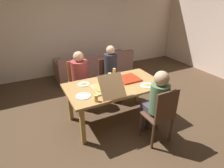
{
  "coord_description": "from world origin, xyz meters",
  "views": [
    {
      "loc": [
        -1.41,
        -2.69,
        2.24
      ],
      "look_at": [
        0.0,
        0.1,
        0.72
      ],
      "focal_mm": 29.96,
      "sensor_mm": 36.0,
      "label": 1
    }
  ],
  "objects_px": {
    "person_0": "(81,74)",
    "pizza_box_1": "(129,79)",
    "person_2": "(157,100)",
    "plate_2": "(84,84)",
    "plate_0": "(83,96)",
    "drinking_glass_1": "(114,72)",
    "person_1": "(112,69)",
    "drinking_glass_0": "(96,98)",
    "drinking_glass_2": "(110,76)",
    "dining_table": "(114,89)",
    "plate_1": "(147,85)",
    "chair_1": "(109,75)",
    "pizza_box_0": "(105,88)",
    "chair_0": "(79,81)",
    "chair_2": "(161,115)",
    "couch": "(95,68)"
  },
  "relations": [
    {
      "from": "person_0",
      "to": "drinking_glass_2",
      "type": "height_order",
      "value": "person_0"
    },
    {
      "from": "dining_table",
      "to": "plate_1",
      "type": "bearing_deg",
      "value": -30.55
    },
    {
      "from": "plate_1",
      "to": "chair_2",
      "type": "bearing_deg",
      "value": -104.64
    },
    {
      "from": "chair_0",
      "to": "pizza_box_0",
      "type": "xyz_separation_m",
      "value": [
        0.13,
        -1.08,
        0.29
      ]
    },
    {
      "from": "person_2",
      "to": "plate_0",
      "type": "bearing_deg",
      "value": 148.88
    },
    {
      "from": "person_2",
      "to": "plate_2",
      "type": "distance_m",
      "value": 1.33
    },
    {
      "from": "plate_0",
      "to": "plate_1",
      "type": "height_order",
      "value": "plate_1"
    },
    {
      "from": "chair_2",
      "to": "drinking_glass_0",
      "type": "height_order",
      "value": "chair_2"
    },
    {
      "from": "drinking_glass_1",
      "to": "chair_0",
      "type": "bearing_deg",
      "value": 135.1
    },
    {
      "from": "dining_table",
      "to": "chair_0",
      "type": "bearing_deg",
      "value": 111.19
    },
    {
      "from": "person_2",
      "to": "plate_2",
      "type": "bearing_deg",
      "value": 129.88
    },
    {
      "from": "pizza_box_0",
      "to": "chair_0",
      "type": "bearing_deg",
      "value": 97.03
    },
    {
      "from": "drinking_glass_1",
      "to": "drinking_glass_2",
      "type": "distance_m",
      "value": 0.16
    },
    {
      "from": "person_0",
      "to": "pizza_box_1",
      "type": "xyz_separation_m",
      "value": [
        0.72,
        -0.74,
        0.05
      ]
    },
    {
      "from": "dining_table",
      "to": "chair_1",
      "type": "height_order",
      "value": "chair_1"
    },
    {
      "from": "chair_0",
      "to": "plate_1",
      "type": "height_order",
      "value": "chair_0"
    },
    {
      "from": "person_2",
      "to": "plate_1",
      "type": "height_order",
      "value": "person_2"
    },
    {
      "from": "plate_0",
      "to": "couch",
      "type": "relative_size",
      "value": 0.11
    },
    {
      "from": "person_1",
      "to": "chair_0",
      "type": "bearing_deg",
      "value": 167.04
    },
    {
      "from": "chair_0",
      "to": "person_1",
      "type": "distance_m",
      "value": 0.78
    },
    {
      "from": "drinking_glass_0",
      "to": "drinking_glass_2",
      "type": "relative_size",
      "value": 1.02
    },
    {
      "from": "dining_table",
      "to": "person_2",
      "type": "height_order",
      "value": "person_2"
    },
    {
      "from": "dining_table",
      "to": "couch",
      "type": "height_order",
      "value": "couch"
    },
    {
      "from": "dining_table",
      "to": "pizza_box_1",
      "type": "height_order",
      "value": "pizza_box_1"
    },
    {
      "from": "dining_table",
      "to": "couch",
      "type": "distance_m",
      "value": 2.21
    },
    {
      "from": "chair_2",
      "to": "pizza_box_0",
      "type": "distance_m",
      "value": 1.01
    },
    {
      "from": "dining_table",
      "to": "person_1",
      "type": "xyz_separation_m",
      "value": [
        0.35,
        0.79,
        0.05
      ]
    },
    {
      "from": "drinking_glass_1",
      "to": "person_1",
      "type": "bearing_deg",
      "value": 68.71
    },
    {
      "from": "dining_table",
      "to": "drinking_glass_2",
      "type": "distance_m",
      "value": 0.34
    },
    {
      "from": "chair_0",
      "to": "couch",
      "type": "relative_size",
      "value": 0.43
    },
    {
      "from": "plate_0",
      "to": "plate_2",
      "type": "distance_m",
      "value": 0.44
    },
    {
      "from": "chair_2",
      "to": "person_2",
      "type": "bearing_deg",
      "value": 90.0
    },
    {
      "from": "chair_0",
      "to": "plate_1",
      "type": "bearing_deg",
      "value": -55.05
    },
    {
      "from": "plate_0",
      "to": "drinking_glass_2",
      "type": "distance_m",
      "value": 0.84
    },
    {
      "from": "person_1",
      "to": "plate_0",
      "type": "bearing_deg",
      "value": -136.7
    },
    {
      "from": "chair_0",
      "to": "person_2",
      "type": "bearing_deg",
      "value": -66.98
    },
    {
      "from": "plate_1",
      "to": "plate_2",
      "type": "xyz_separation_m",
      "value": [
        -1.0,
        0.57,
        0.0
      ]
    },
    {
      "from": "chair_2",
      "to": "person_2",
      "type": "relative_size",
      "value": 0.8
    },
    {
      "from": "person_0",
      "to": "pizza_box_0",
      "type": "distance_m",
      "value": 0.96
    },
    {
      "from": "person_2",
      "to": "drinking_glass_0",
      "type": "height_order",
      "value": "person_2"
    },
    {
      "from": "chair_1",
      "to": "plate_2",
      "type": "xyz_separation_m",
      "value": [
        -0.85,
        -0.68,
        0.25
      ]
    },
    {
      "from": "plate_2",
      "to": "drinking_glass_0",
      "type": "distance_m",
      "value": 0.65
    },
    {
      "from": "drinking_glass_0",
      "to": "drinking_glass_1",
      "type": "xyz_separation_m",
      "value": [
        0.72,
        0.77,
        0.02
      ]
    },
    {
      "from": "chair_1",
      "to": "pizza_box_0",
      "type": "relative_size",
      "value": 1.39
    },
    {
      "from": "pizza_box_1",
      "to": "couch",
      "type": "bearing_deg",
      "value": 87.18
    },
    {
      "from": "pizza_box_1",
      "to": "drinking_glass_1",
      "type": "xyz_separation_m",
      "value": [
        -0.15,
        0.3,
        0.06
      ]
    },
    {
      "from": "chair_0",
      "to": "drinking_glass_0",
      "type": "distance_m",
      "value": 1.38
    },
    {
      "from": "person_0",
      "to": "chair_2",
      "type": "distance_m",
      "value": 1.87
    },
    {
      "from": "dining_table",
      "to": "drinking_glass_0",
      "type": "height_order",
      "value": "drinking_glass_0"
    },
    {
      "from": "person_1",
      "to": "person_2",
      "type": "height_order",
      "value": "person_2"
    }
  ]
}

